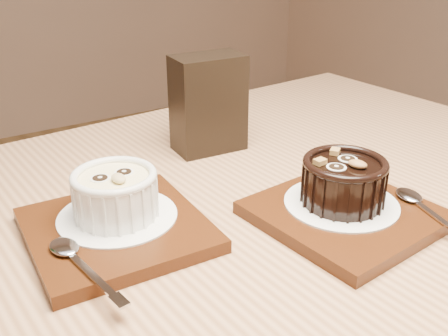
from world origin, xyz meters
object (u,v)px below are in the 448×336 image
object	(u,v)px
table	(217,299)
tray_left	(117,230)
condiment_stand	(208,104)
ramekin_white	(115,192)
ramekin_dark	(344,179)
tray_right	(345,214)

from	to	relation	value
table	tray_left	bearing A→B (deg)	151.11
condiment_stand	ramekin_white	bearing A→B (deg)	-144.81
ramekin_white	ramekin_dark	size ratio (longest dim) A/B	0.97
table	tray_right	xyz separation A→B (m)	(0.14, -0.05, 0.10)
tray_left	ramekin_white	bearing A→B (deg)	61.98
tray_left	tray_right	world-z (taller)	same
table	ramekin_dark	xyz separation A→B (m)	(0.14, -0.04, 0.14)
ramekin_dark	condiment_stand	xyz separation A→B (m)	(-0.03, 0.25, 0.02)
tray_left	ramekin_white	size ratio (longest dim) A/B	1.97
ramekin_white	condiment_stand	xyz separation A→B (m)	(0.20, 0.14, 0.02)
tray_left	ramekin_dark	bearing A→B (deg)	-22.49
ramekin_dark	condiment_stand	distance (m)	0.25
table	tray_left	world-z (taller)	tray_left
tray_right	condiment_stand	world-z (taller)	condiment_stand
tray_right	table	bearing A→B (deg)	158.06
ramekin_white	condiment_stand	distance (m)	0.25
tray_left	ramekin_dark	world-z (taller)	ramekin_dark
tray_left	condiment_stand	world-z (taller)	condiment_stand
tray_right	condiment_stand	bearing A→B (deg)	94.82
tray_left	condiment_stand	size ratio (longest dim) A/B	1.29
table	ramekin_white	bearing A→B (deg)	143.25
ramekin_white	tray_right	bearing A→B (deg)	-29.16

